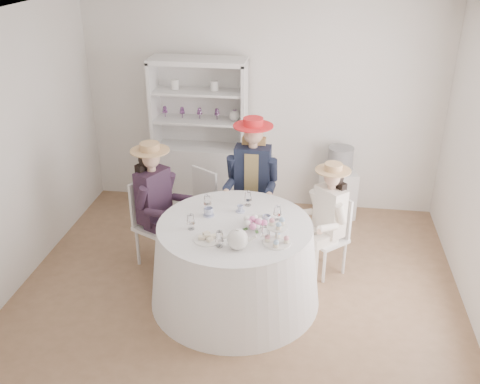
# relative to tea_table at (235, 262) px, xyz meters

# --- Properties ---
(ground) EXTENTS (4.50, 4.50, 0.00)m
(ground) POSITION_rel_tea_table_xyz_m (0.01, 0.18, -0.42)
(ground) COLOR brown
(ground) RESTS_ON ground
(ceiling) EXTENTS (4.50, 4.50, 0.00)m
(ceiling) POSITION_rel_tea_table_xyz_m (0.01, 0.18, 2.28)
(ceiling) COLOR white
(ceiling) RESTS_ON wall_back
(wall_back) EXTENTS (4.50, 0.00, 4.50)m
(wall_back) POSITION_rel_tea_table_xyz_m (0.01, 2.18, 0.93)
(wall_back) COLOR white
(wall_back) RESTS_ON ground
(wall_front) EXTENTS (4.50, 0.00, 4.50)m
(wall_front) POSITION_rel_tea_table_xyz_m (0.01, -1.82, 0.93)
(wall_front) COLOR white
(wall_front) RESTS_ON ground
(wall_left) EXTENTS (0.00, 4.50, 4.50)m
(wall_left) POSITION_rel_tea_table_xyz_m (-2.24, 0.18, 0.93)
(wall_left) COLOR white
(wall_left) RESTS_ON ground
(tea_table) EXTENTS (1.67, 1.67, 0.85)m
(tea_table) POSITION_rel_tea_table_xyz_m (0.00, 0.00, 0.00)
(tea_table) COLOR white
(tea_table) RESTS_ON ground
(hutch) EXTENTS (1.29, 0.75, 1.98)m
(hutch) POSITION_rel_tea_table_xyz_m (-0.73, 1.90, 0.28)
(hutch) COLOR silver
(hutch) RESTS_ON ground
(side_table) EXTENTS (0.49, 0.49, 0.62)m
(side_table) POSITION_rel_tea_table_xyz_m (1.03, 1.93, -0.11)
(side_table) COLOR silver
(side_table) RESTS_ON ground
(hatbox) EXTENTS (0.33, 0.33, 0.31)m
(hatbox) POSITION_rel_tea_table_xyz_m (1.03, 1.93, 0.35)
(hatbox) COLOR black
(hatbox) RESTS_ON side_table
(guest_left) EXTENTS (0.60, 0.54, 1.41)m
(guest_left) POSITION_rel_tea_table_xyz_m (-0.93, 0.52, 0.37)
(guest_left) COLOR silver
(guest_left) RESTS_ON ground
(guest_mid) EXTENTS (0.55, 0.58, 1.54)m
(guest_mid) POSITION_rel_tea_table_xyz_m (0.03, 1.06, 0.45)
(guest_mid) COLOR silver
(guest_mid) RESTS_ON ground
(guest_right) EXTENTS (0.54, 0.53, 1.26)m
(guest_right) POSITION_rel_tea_table_xyz_m (0.88, 0.59, 0.29)
(guest_right) COLOR silver
(guest_right) RESTS_ON ground
(spare_chair) EXTENTS (0.53, 0.53, 0.93)m
(spare_chair) POSITION_rel_tea_table_xyz_m (-0.45, 1.11, 0.08)
(spare_chair) COLOR silver
(spare_chair) RESTS_ON ground
(teacup_a) EXTENTS (0.13, 0.13, 0.08)m
(teacup_a) POSITION_rel_tea_table_xyz_m (-0.28, 0.13, 0.46)
(teacup_a) COLOR white
(teacup_a) RESTS_ON tea_table
(teacup_b) EXTENTS (0.08, 0.08, 0.06)m
(teacup_b) POSITION_rel_tea_table_xyz_m (0.01, 0.26, 0.45)
(teacup_b) COLOR white
(teacup_b) RESTS_ON tea_table
(teacup_c) EXTENTS (0.09, 0.09, 0.07)m
(teacup_c) POSITION_rel_tea_table_xyz_m (0.29, 0.07, 0.46)
(teacup_c) COLOR white
(teacup_c) RESTS_ON tea_table
(flower_bowl) EXTENTS (0.26, 0.26, 0.05)m
(flower_bowl) POSITION_rel_tea_table_xyz_m (0.21, 0.01, 0.45)
(flower_bowl) COLOR white
(flower_bowl) RESTS_ON tea_table
(flower_arrangement) EXTENTS (0.17, 0.17, 0.06)m
(flower_arrangement) POSITION_rel_tea_table_xyz_m (0.20, -0.09, 0.51)
(flower_arrangement) COLOR pink
(flower_arrangement) RESTS_ON tea_table
(table_teapot) EXTENTS (0.26, 0.19, 0.20)m
(table_teapot) POSITION_rel_tea_table_xyz_m (0.09, -0.40, 0.51)
(table_teapot) COLOR white
(table_teapot) RESTS_ON tea_table
(sandwich_plate) EXTENTS (0.25, 0.25, 0.06)m
(sandwich_plate) POSITION_rel_tea_table_xyz_m (-0.20, -0.31, 0.44)
(sandwich_plate) COLOR white
(sandwich_plate) RESTS_ON tea_table
(cupcake_stand) EXTENTS (0.25, 0.25, 0.23)m
(cupcake_stand) POSITION_rel_tea_table_xyz_m (0.42, -0.28, 0.51)
(cupcake_stand) COLOR white
(cupcake_stand) RESTS_ON tea_table
(stemware_set) EXTENTS (0.85, 0.89, 0.15)m
(stemware_set) POSITION_rel_tea_table_xyz_m (0.00, -0.00, 0.50)
(stemware_set) COLOR white
(stemware_set) RESTS_ON tea_table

